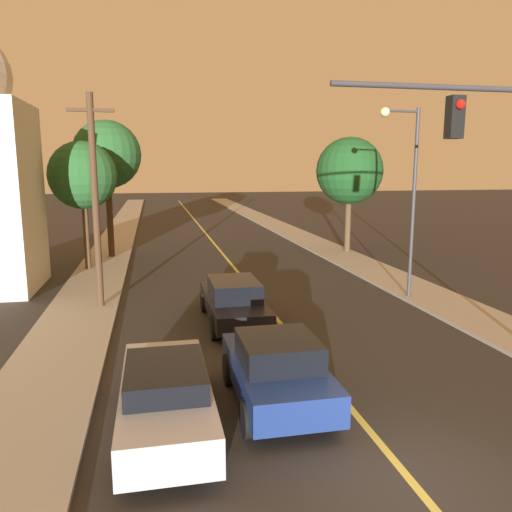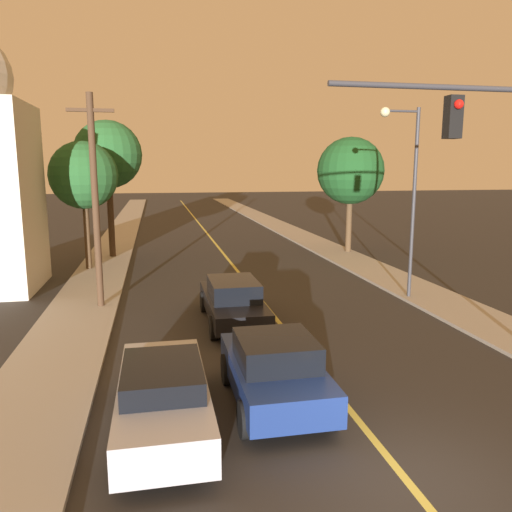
{
  "view_description": "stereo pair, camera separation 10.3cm",
  "coord_description": "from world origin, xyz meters",
  "px_view_note": "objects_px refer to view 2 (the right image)",
  "views": [
    {
      "loc": [
        -4.04,
        -6.73,
        5.13
      ],
      "look_at": [
        0.0,
        12.83,
        1.6
      ],
      "focal_mm": 35.0,
      "sensor_mm": 36.0,
      "label": 1
    },
    {
      "loc": [
        -3.94,
        -6.75,
        5.13
      ],
      "look_at": [
        0.0,
        12.83,
        1.6
      ],
      "focal_mm": 35.0,
      "sensor_mm": 36.0,
      "label": 2
    }
  ],
  "objects_px": {
    "car_near_lane_second": "(233,300)",
    "streetlamp_right": "(406,179)",
    "tree_left_near": "(108,155)",
    "tree_right_near": "(350,171)",
    "car_outer_lane_front": "(163,395)",
    "utility_pole_left": "(95,198)",
    "tree_left_far": "(84,176)",
    "car_near_lane_front": "(275,370)"
  },
  "relations": [
    {
      "from": "car_near_lane_front",
      "to": "car_near_lane_second",
      "type": "relative_size",
      "value": 0.81
    },
    {
      "from": "utility_pole_left",
      "to": "tree_left_far",
      "type": "height_order",
      "value": "utility_pole_left"
    },
    {
      "from": "utility_pole_left",
      "to": "tree_left_near",
      "type": "height_order",
      "value": "tree_left_near"
    },
    {
      "from": "tree_left_near",
      "to": "tree_right_near",
      "type": "relative_size",
      "value": 1.12
    },
    {
      "from": "car_near_lane_second",
      "to": "tree_left_near",
      "type": "xyz_separation_m",
      "value": [
        -4.94,
        13.54,
        5.05
      ]
    },
    {
      "from": "streetlamp_right",
      "to": "tree_left_far",
      "type": "height_order",
      "value": "streetlamp_right"
    },
    {
      "from": "car_outer_lane_front",
      "to": "tree_left_far",
      "type": "height_order",
      "value": "tree_left_far"
    },
    {
      "from": "tree_left_far",
      "to": "tree_left_near",
      "type": "bearing_deg",
      "value": 75.54
    },
    {
      "from": "utility_pole_left",
      "to": "tree_right_near",
      "type": "relative_size",
      "value": 1.11
    },
    {
      "from": "tree_left_near",
      "to": "tree_left_far",
      "type": "bearing_deg",
      "value": -104.46
    },
    {
      "from": "car_near_lane_front",
      "to": "tree_right_near",
      "type": "relative_size",
      "value": 0.58
    },
    {
      "from": "car_near_lane_front",
      "to": "tree_right_near",
      "type": "distance_m",
      "value": 20.85
    },
    {
      "from": "utility_pole_left",
      "to": "tree_left_near",
      "type": "xyz_separation_m",
      "value": [
        -0.42,
        10.79,
        1.77
      ]
    },
    {
      "from": "car_outer_lane_front",
      "to": "streetlamp_right",
      "type": "height_order",
      "value": "streetlamp_right"
    },
    {
      "from": "tree_left_near",
      "to": "tree_right_near",
      "type": "height_order",
      "value": "tree_left_near"
    },
    {
      "from": "tree_right_near",
      "to": "tree_left_near",
      "type": "bearing_deg",
      "value": 175.42
    },
    {
      "from": "car_near_lane_front",
      "to": "streetlamp_right",
      "type": "bearing_deg",
      "value": 47.81
    },
    {
      "from": "utility_pole_left",
      "to": "tree_left_far",
      "type": "bearing_deg",
      "value": 100.15
    },
    {
      "from": "car_outer_lane_front",
      "to": "tree_right_near",
      "type": "bearing_deg",
      "value": 59.02
    },
    {
      "from": "car_near_lane_second",
      "to": "streetlamp_right",
      "type": "xyz_separation_m",
      "value": [
        6.97,
        1.76,
        3.94
      ]
    },
    {
      "from": "tree_left_far",
      "to": "utility_pole_left",
      "type": "bearing_deg",
      "value": -79.85
    },
    {
      "from": "car_near_lane_front",
      "to": "utility_pole_left",
      "type": "bearing_deg",
      "value": 117.53
    },
    {
      "from": "utility_pole_left",
      "to": "tree_right_near",
      "type": "xyz_separation_m",
      "value": [
        13.53,
        9.67,
        0.88
      ]
    },
    {
      "from": "streetlamp_right",
      "to": "tree_left_near",
      "type": "height_order",
      "value": "tree_left_near"
    },
    {
      "from": "car_near_lane_front",
      "to": "tree_left_near",
      "type": "xyz_separation_m",
      "value": [
        -4.94,
        19.47,
        5.03
      ]
    },
    {
      "from": "car_near_lane_second",
      "to": "tree_right_near",
      "type": "relative_size",
      "value": 0.72
    },
    {
      "from": "tree_left_near",
      "to": "utility_pole_left",
      "type": "bearing_deg",
      "value": -87.79
    },
    {
      "from": "tree_left_far",
      "to": "tree_right_near",
      "type": "relative_size",
      "value": 0.93
    },
    {
      "from": "utility_pole_left",
      "to": "car_near_lane_second",
      "type": "bearing_deg",
      "value": -31.25
    },
    {
      "from": "car_near_lane_front",
      "to": "tree_right_near",
      "type": "bearing_deg",
      "value": 63.87
    },
    {
      "from": "streetlamp_right",
      "to": "tree_left_near",
      "type": "bearing_deg",
      "value": 135.33
    },
    {
      "from": "car_near_lane_second",
      "to": "tree_left_near",
      "type": "relative_size",
      "value": 0.64
    },
    {
      "from": "car_near_lane_front",
      "to": "car_outer_lane_front",
      "type": "height_order",
      "value": "car_near_lane_front"
    },
    {
      "from": "car_outer_lane_front",
      "to": "tree_left_near",
      "type": "distance_m",
      "value": 20.89
    },
    {
      "from": "tree_left_far",
      "to": "car_near_lane_second",
      "type": "bearing_deg",
      "value": -59.91
    },
    {
      "from": "car_outer_lane_front",
      "to": "streetlamp_right",
      "type": "distance_m",
      "value": 13.15
    },
    {
      "from": "car_near_lane_front",
      "to": "car_near_lane_second",
      "type": "xyz_separation_m",
      "value": [
        -0.0,
        5.93,
        -0.02
      ]
    },
    {
      "from": "car_outer_lane_front",
      "to": "tree_left_near",
      "type": "height_order",
      "value": "tree_left_near"
    },
    {
      "from": "streetlamp_right",
      "to": "tree_right_near",
      "type": "relative_size",
      "value": 1.06
    },
    {
      "from": "streetlamp_right",
      "to": "car_near_lane_second",
      "type": "bearing_deg",
      "value": -165.82
    },
    {
      "from": "car_near_lane_front",
      "to": "tree_left_far",
      "type": "height_order",
      "value": "tree_left_far"
    },
    {
      "from": "car_outer_lane_front",
      "to": "tree_right_near",
      "type": "height_order",
      "value": "tree_right_near"
    }
  ]
}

